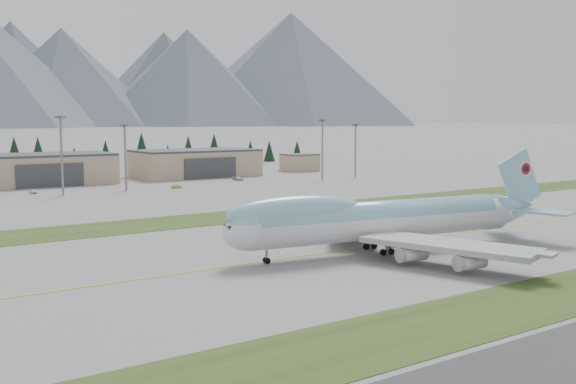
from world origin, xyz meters
TOP-DOWN VIEW (x-y plane):
  - ground at (0.00, 0.00)m, footprint 7000.00×7000.00m
  - grass_strip_near at (0.00, -38.00)m, footprint 400.00×14.00m
  - grass_strip_far at (0.00, 45.00)m, footprint 400.00×18.00m
  - taxiway_line_main at (0.00, 0.00)m, footprint 400.00×0.40m
  - boeing_747_freighter at (6.12, -4.74)m, footprint 66.28×56.32m
  - hangar_center at (-15.00, 149.90)m, footprint 48.00×26.60m
  - hangar_right at (45.00, 149.90)m, footprint 48.00×26.60m
  - control_shed at (95.00, 148.00)m, footprint 14.00×12.00m
  - floodlight_masts at (18.71, 111.49)m, footprint 163.19×6.29m
  - service_vehicle_a at (-24.06, 121.18)m, footprint 1.86×3.96m
  - service_vehicle_b at (19.26, 111.06)m, footprint 3.86×2.14m
  - service_vehicle_c at (49.85, 123.71)m, footprint 3.36×5.08m
  - conifer_belt at (-5.20, 211.41)m, footprint 279.50×14.87m

SIDE VIEW (x-z plane):
  - ground at x=0.00m, z-range 0.00..0.00m
  - grass_strip_near at x=0.00m, z-range -0.04..0.04m
  - grass_strip_far at x=0.00m, z-range -0.04..0.04m
  - taxiway_line_main at x=0.00m, z-range -0.01..0.01m
  - service_vehicle_a at x=-24.06m, z-range -0.66..0.66m
  - service_vehicle_b at x=19.26m, z-range -0.60..0.60m
  - service_vehicle_c at x=49.85m, z-range -0.68..0.68m
  - control_shed at x=95.00m, z-range 0.00..7.60m
  - hangar_center at x=-15.00m, z-range -0.01..10.79m
  - hangar_right at x=45.00m, z-range -0.01..10.79m
  - boeing_747_freighter at x=6.12m, z-range -2.96..14.42m
  - conifer_belt at x=-5.20m, z-range -1.25..15.70m
  - floodlight_masts at x=18.71m, z-range 3.79..27.68m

